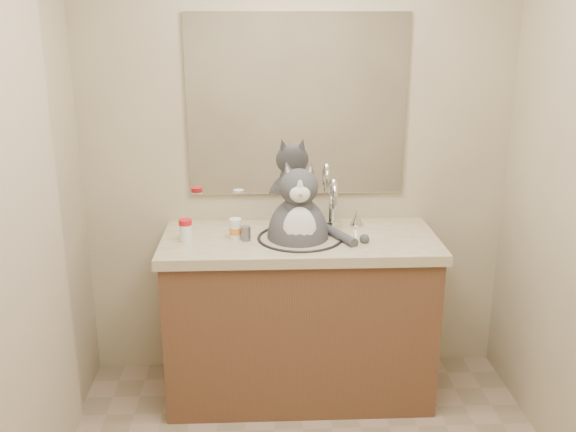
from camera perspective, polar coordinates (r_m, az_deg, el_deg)
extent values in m
cube|color=#BFB38C|center=(3.31, 0.77, 5.52)|extent=(2.20, 0.01, 2.40)
cube|color=brown|center=(3.30, 1.01, -9.28)|extent=(1.30, 0.55, 0.80)
cube|color=beige|center=(3.13, 1.05, -2.31)|extent=(1.34, 0.59, 0.05)
torus|color=black|center=(3.10, 1.07, -1.96)|extent=(0.42, 0.42, 0.02)
ellipsoid|color=white|center=(3.13, 1.06, -3.29)|extent=(0.40, 0.40, 0.15)
cylinder|color=silver|center=(3.25, 3.89, 0.71)|extent=(0.03, 0.03, 0.18)
torus|color=silver|center=(3.16, 4.05, 1.94)|extent=(0.03, 0.16, 0.16)
cone|color=silver|center=(3.28, 6.13, -0.10)|extent=(0.06, 0.06, 0.08)
cube|color=white|center=(3.24, 0.81, 9.78)|extent=(1.10, 0.02, 0.90)
cube|color=beige|center=(2.41, -23.39, -5.46)|extent=(0.01, 1.20, 1.90)
ellipsoid|color=#424246|center=(3.13, 0.88, -1.95)|extent=(0.30, 0.33, 0.40)
ellipsoid|color=silver|center=(3.00, 1.03, -1.51)|extent=(0.16, 0.09, 0.25)
ellipsoid|color=#424246|center=(3.00, 0.97, 2.60)|extent=(0.19, 0.16, 0.18)
ellipsoid|color=silver|center=(2.94, 1.06, 1.95)|extent=(0.10, 0.05, 0.08)
sphere|color=#D88C8C|center=(2.91, 1.10, 1.94)|extent=(0.02, 0.02, 0.02)
cone|color=#424246|center=(2.99, -0.03, 4.18)|extent=(0.08, 0.06, 0.09)
cone|color=#424246|center=(3.00, 1.94, 4.20)|extent=(0.08, 0.06, 0.09)
cylinder|color=#424246|center=(3.10, 4.56, -1.71)|extent=(0.16, 0.26, 0.05)
cylinder|color=white|center=(3.09, -9.07, -1.49)|extent=(0.07, 0.07, 0.08)
cylinder|color=red|center=(3.07, -9.12, -0.54)|extent=(0.08, 0.08, 0.02)
cylinder|color=white|center=(3.10, -4.69, -1.31)|extent=(0.07, 0.07, 0.08)
cylinder|color=orange|center=(3.10, -4.69, -1.31)|extent=(0.07, 0.07, 0.03)
cylinder|color=white|center=(3.08, -4.72, -0.43)|extent=(0.07, 0.07, 0.02)
cylinder|color=slate|center=(3.07, -3.76, -1.56)|extent=(0.06, 0.06, 0.07)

